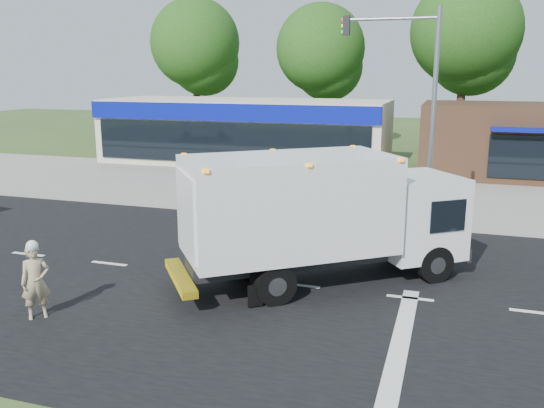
# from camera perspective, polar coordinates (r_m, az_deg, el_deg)

# --- Properties ---
(ground) EXTENTS (120.00, 120.00, 0.00)m
(ground) POSITION_cam_1_polar(r_m,az_deg,el_deg) (16.00, 2.65, -8.09)
(ground) COLOR #385123
(ground) RESTS_ON ground
(road_asphalt) EXTENTS (60.00, 14.00, 0.02)m
(road_asphalt) POSITION_cam_1_polar(r_m,az_deg,el_deg) (16.00, 2.65, -8.07)
(road_asphalt) COLOR black
(road_asphalt) RESTS_ON ground
(sidewalk) EXTENTS (60.00, 2.40, 0.12)m
(sidewalk) POSITION_cam_1_polar(r_m,az_deg,el_deg) (23.64, 7.85, -1.03)
(sidewalk) COLOR gray
(sidewalk) RESTS_ON ground
(parking_apron) EXTENTS (60.00, 9.00, 0.02)m
(parking_apron) POSITION_cam_1_polar(r_m,az_deg,el_deg) (29.25, 9.84, 1.52)
(parking_apron) COLOR gray
(parking_apron) RESTS_ON ground
(lane_markings) EXTENTS (55.20, 7.00, 0.01)m
(lane_markings) POSITION_cam_1_polar(r_m,az_deg,el_deg) (14.50, 6.47, -10.41)
(lane_markings) COLOR silver
(lane_markings) RESTS_ON road_asphalt
(ems_box_truck) EXTENTS (8.02, 6.89, 3.61)m
(ems_box_truck) POSITION_cam_1_polar(r_m,az_deg,el_deg) (15.69, 4.74, -0.58)
(ems_box_truck) COLOR black
(ems_box_truck) RESTS_ON ground
(emergency_worker) EXTENTS (0.78, 0.78, 1.93)m
(emergency_worker) POSITION_cam_1_polar(r_m,az_deg,el_deg) (14.78, -22.39, -7.01)
(emergency_worker) COLOR tan
(emergency_worker) RESTS_ON ground
(retail_strip_mall) EXTENTS (18.00, 6.20, 4.00)m
(retail_strip_mall) POSITION_cam_1_polar(r_m,az_deg,el_deg) (36.86, -2.78, 7.21)
(retail_strip_mall) COLOR beige
(retail_strip_mall) RESTS_ON ground
(brown_storefront) EXTENTS (10.00, 6.70, 4.00)m
(brown_storefront) POSITION_cam_1_polar(r_m,az_deg,el_deg) (34.75, 22.96, 5.82)
(brown_storefront) COLOR #382316
(brown_storefront) RESTS_ON ground
(traffic_signal_pole) EXTENTS (3.51, 0.25, 8.00)m
(traffic_signal_pole) POSITION_cam_1_polar(r_m,az_deg,el_deg) (22.08, 14.09, 10.49)
(traffic_signal_pole) COLOR gray
(traffic_signal_pole) RESTS_ON ground
(background_trees) EXTENTS (36.77, 7.39, 12.10)m
(background_trees) POSITION_cam_1_polar(r_m,az_deg,el_deg) (42.87, 11.85, 14.97)
(background_trees) COLOR #332114
(background_trees) RESTS_ON ground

